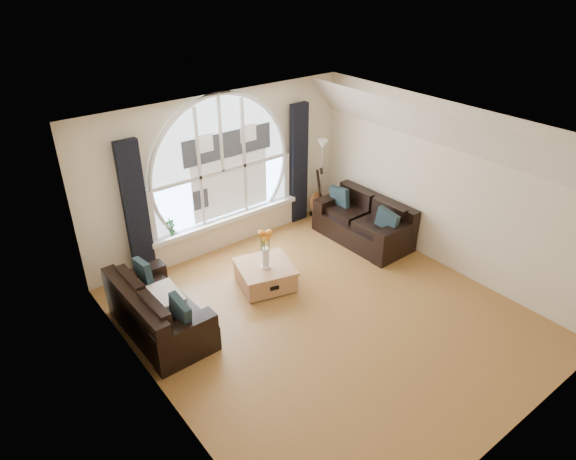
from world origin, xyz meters
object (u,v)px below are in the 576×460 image
object	(u,v)px
floor_lamp	(321,180)
potted_plant	(171,227)
sofa_right	(363,220)
vase_flowers	(265,246)
coffee_chest	(265,274)
guitar	(317,192)
sofa_left	(160,307)

from	to	relation	value
floor_lamp	potted_plant	world-z (taller)	floor_lamp
sofa_right	vase_flowers	world-z (taller)	vase_flowers
coffee_chest	vase_flowers	distance (m)	0.56
vase_flowers	floor_lamp	world-z (taller)	floor_lamp
vase_flowers	floor_lamp	size ratio (longest dim) A/B	0.44
sofa_right	vase_flowers	distance (m)	2.28
vase_flowers	potted_plant	distance (m)	1.72
floor_lamp	potted_plant	size ratio (longest dim) A/B	5.41
sofa_right	guitar	xyz separation A→B (m)	(-0.04, 1.23, 0.13)
sofa_right	floor_lamp	size ratio (longest dim) A/B	1.11
sofa_right	vase_flowers	size ratio (longest dim) A/B	2.53
sofa_right	floor_lamp	world-z (taller)	floor_lamp
coffee_chest	vase_flowers	world-z (taller)	vase_flowers
coffee_chest	guitar	size ratio (longest dim) A/B	0.78
vase_flowers	sofa_right	bearing A→B (deg)	3.42
sofa_left	coffee_chest	bearing A→B (deg)	-1.11
floor_lamp	guitar	world-z (taller)	floor_lamp
sofa_left	floor_lamp	distance (m)	4.18
floor_lamp	guitar	xyz separation A→B (m)	(-0.02, 0.09, -0.27)
sofa_left	guitar	world-z (taller)	guitar
sofa_left	guitar	xyz separation A→B (m)	(3.96, 1.31, 0.13)
vase_flowers	coffee_chest	bearing A→B (deg)	70.32
sofa_left	floor_lamp	bearing A→B (deg)	15.67
vase_flowers	sofa_left	bearing A→B (deg)	178.29
vase_flowers	floor_lamp	distance (m)	2.57
coffee_chest	potted_plant	distance (m)	1.75
guitar	sofa_right	bearing A→B (deg)	-93.45
coffee_chest	guitar	bearing A→B (deg)	46.03
coffee_chest	floor_lamp	world-z (taller)	floor_lamp
sofa_left	coffee_chest	size ratio (longest dim) A/B	2.07
coffee_chest	floor_lamp	bearing A→B (deg)	43.93
vase_flowers	floor_lamp	bearing A→B (deg)	29.64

